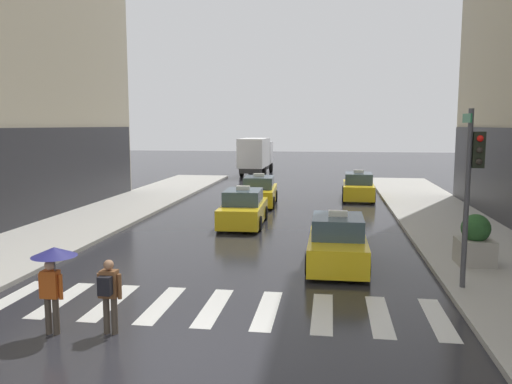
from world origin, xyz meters
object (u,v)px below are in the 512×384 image
object	(u,v)px
planter_near_corner	(475,242)
pedestrian_with_backpack	(109,291)
pedestrian_with_umbrella	(53,266)
traffic_light_pole	(472,173)
taxi_fourth	(358,187)
box_truck	(256,155)
taxi_second	(243,209)
taxi_third	(259,192)
taxi_lead	(337,243)

from	to	relation	value
planter_near_corner	pedestrian_with_backpack	bearing A→B (deg)	-144.52
pedestrian_with_umbrella	planter_near_corner	distance (m)	12.42
traffic_light_pole	taxi_fourth	xyz separation A→B (m)	(-2.01, 17.79, -2.53)
box_truck	taxi_second	bearing A→B (deg)	-83.09
pedestrian_with_umbrella	pedestrian_with_backpack	xyz separation A→B (m)	(1.17, 0.17, -0.54)
pedestrian_with_backpack	taxi_third	bearing A→B (deg)	87.96
pedestrian_with_umbrella	pedestrian_with_backpack	size ratio (longest dim) A/B	1.18
taxi_fourth	box_truck	distance (m)	16.69
pedestrian_with_umbrella	pedestrian_with_backpack	bearing A→B (deg)	8.30
taxi_fourth	planter_near_corner	world-z (taller)	taxi_fourth
pedestrian_with_backpack	planter_near_corner	xyz separation A→B (m)	(9.23, 6.58, -0.10)
taxi_lead	pedestrian_with_backpack	distance (m)	8.11
pedestrian_with_umbrella	planter_near_corner	world-z (taller)	pedestrian_with_umbrella
taxi_lead	pedestrian_with_umbrella	world-z (taller)	pedestrian_with_umbrella
taxi_second	planter_near_corner	world-z (taller)	taxi_second
taxi_fourth	planter_near_corner	distance (m)	15.54
taxi_fourth	planter_near_corner	xyz separation A→B (m)	(2.86, -15.28, 0.15)
taxi_fourth	taxi_lead	bearing A→B (deg)	-95.30
taxi_third	box_truck	bearing A→B (deg)	98.90
taxi_fourth	pedestrian_with_backpack	xyz separation A→B (m)	(-6.38, -21.86, 0.25)
taxi_third	taxi_fourth	distance (m)	6.48
pedestrian_with_umbrella	traffic_light_pole	bearing A→B (deg)	23.93
taxi_lead	planter_near_corner	bearing A→B (deg)	2.13
taxi_second	taxi_third	distance (m)	6.09
taxi_third	taxi_second	bearing A→B (deg)	-88.87
pedestrian_with_umbrella	taxi_third	bearing A→B (deg)	84.48
taxi_fourth	box_truck	bearing A→B (deg)	120.44
pedestrian_with_backpack	planter_near_corner	bearing A→B (deg)	35.48
taxi_lead	taxi_fourth	size ratio (longest dim) A/B	0.99
taxi_lead	box_truck	size ratio (longest dim) A/B	0.60
taxi_third	planter_near_corner	xyz separation A→B (m)	(8.57, -12.21, 0.15)
taxi_third	taxi_fourth	size ratio (longest dim) A/B	1.01
taxi_fourth	taxi_second	bearing A→B (deg)	-121.40
taxi_third	box_truck	xyz separation A→B (m)	(-2.73, 17.42, 1.13)
taxi_third	pedestrian_with_backpack	xyz separation A→B (m)	(-0.67, -18.79, 0.25)
taxi_fourth	planter_near_corner	bearing A→B (deg)	-79.41
taxi_third	pedestrian_with_umbrella	bearing A→B (deg)	-95.52
traffic_light_pole	pedestrian_with_backpack	size ratio (longest dim) A/B	2.91
planter_near_corner	traffic_light_pole	bearing A→B (deg)	-108.65
taxi_second	taxi_third	size ratio (longest dim) A/B	0.99
taxi_third	box_truck	world-z (taller)	box_truck
box_truck	planter_near_corner	distance (m)	31.73
taxi_lead	pedestrian_with_backpack	bearing A→B (deg)	-127.59
box_truck	planter_near_corner	world-z (taller)	box_truck
taxi_lead	pedestrian_with_backpack	xyz separation A→B (m)	(-4.94, -6.42, 0.25)
taxi_lead	taxi_second	size ratio (longest dim) A/B	0.99
traffic_light_pole	planter_near_corner	xyz separation A→B (m)	(0.85, 2.51, -2.38)
taxi_fourth	box_truck	xyz separation A→B (m)	(-8.44, 14.36, 1.13)
taxi_lead	box_truck	world-z (taller)	box_truck
traffic_light_pole	pedestrian_with_umbrella	bearing A→B (deg)	-156.07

